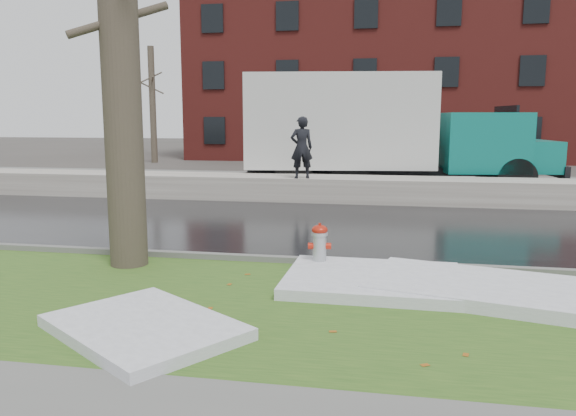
% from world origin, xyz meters
% --- Properties ---
extents(ground, '(120.00, 120.00, 0.00)m').
position_xyz_m(ground, '(0.00, 0.00, 0.00)').
color(ground, '#47423D').
rests_on(ground, ground).
extents(verge, '(60.00, 4.50, 0.04)m').
position_xyz_m(verge, '(0.00, -1.25, 0.02)').
color(verge, '#294E1A').
rests_on(verge, ground).
extents(road, '(60.00, 7.00, 0.03)m').
position_xyz_m(road, '(0.00, 4.50, 0.01)').
color(road, black).
rests_on(road, ground).
extents(parking_lot, '(60.00, 9.00, 0.03)m').
position_xyz_m(parking_lot, '(0.00, 13.00, 0.01)').
color(parking_lot, slate).
rests_on(parking_lot, ground).
extents(curb, '(60.00, 0.15, 0.14)m').
position_xyz_m(curb, '(0.00, 1.00, 0.07)').
color(curb, slate).
rests_on(curb, ground).
extents(snowbank, '(60.00, 1.60, 0.75)m').
position_xyz_m(snowbank, '(0.00, 8.70, 0.38)').
color(snowbank, '#BBB6AB').
rests_on(snowbank, ground).
extents(brick_building, '(26.00, 12.00, 10.00)m').
position_xyz_m(brick_building, '(2.00, 30.00, 5.00)').
color(brick_building, maroon).
rests_on(brick_building, ground).
extents(bg_tree_left, '(1.40, 1.62, 6.50)m').
position_xyz_m(bg_tree_left, '(-12.00, 22.00, 3.33)').
color(bg_tree_left, brown).
rests_on(bg_tree_left, ground).
extents(bg_tree_center, '(1.40, 1.62, 6.50)m').
position_xyz_m(bg_tree_center, '(-6.00, 26.00, 3.33)').
color(bg_tree_center, brown).
rests_on(bg_tree_center, ground).
extents(fire_hydrant, '(0.39, 0.34, 0.79)m').
position_xyz_m(fire_hydrant, '(0.28, 0.61, 0.46)').
color(fire_hydrant, '#ACB0B4').
rests_on(fire_hydrant, verge).
extents(tree, '(1.39, 1.64, 7.85)m').
position_xyz_m(tree, '(-2.97, 0.38, 4.00)').
color(tree, brown).
rests_on(tree, verge).
extents(box_truck, '(12.04, 3.97, 3.97)m').
position_xyz_m(box_truck, '(0.86, 11.17, 2.10)').
color(box_truck, black).
rests_on(box_truck, ground).
extents(worker, '(0.77, 0.63, 1.82)m').
position_xyz_m(worker, '(-1.22, 8.10, 1.66)').
color(worker, black).
rests_on(worker, snowbank).
extents(snow_patch_near, '(2.63, 2.04, 0.16)m').
position_xyz_m(snow_patch_near, '(1.19, -0.10, 0.12)').
color(snow_patch_near, silver).
rests_on(snow_patch_near, verge).
extents(snow_patch_far, '(2.72, 2.57, 0.14)m').
position_xyz_m(snow_patch_far, '(-1.38, -2.50, 0.11)').
color(snow_patch_far, silver).
rests_on(snow_patch_far, verge).
extents(snow_patch_side, '(3.16, 2.43, 0.18)m').
position_xyz_m(snow_patch_side, '(2.57, -0.24, 0.13)').
color(snow_patch_side, silver).
rests_on(snow_patch_side, verge).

